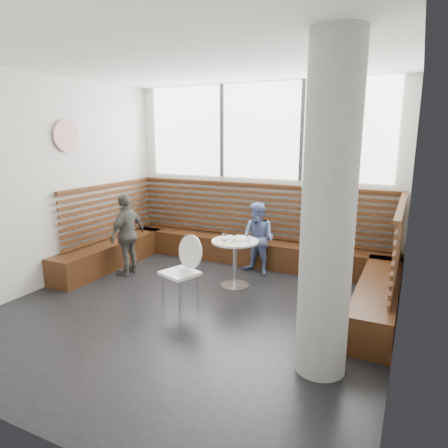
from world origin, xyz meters
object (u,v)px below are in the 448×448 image
at_px(concrete_column, 328,214).
at_px(adult_man, 323,236).
at_px(cafe_chair, 183,265).
at_px(cafe_table, 235,254).
at_px(child_left, 127,234).
at_px(child_back, 258,239).

bearing_deg(concrete_column, adult_man, 102.35).
bearing_deg(cafe_chair, adult_man, 52.44).
height_order(cafe_chair, adult_man, adult_man).
bearing_deg(cafe_chair, cafe_table, 87.83).
distance_m(concrete_column, adult_man, 1.99).
distance_m(cafe_chair, child_left, 1.66).
xyz_separation_m(concrete_column, child_back, (-1.59, 2.40, -0.99)).
bearing_deg(cafe_table, adult_man, 6.58).
bearing_deg(child_back, child_left, -140.55).
xyz_separation_m(concrete_column, cafe_chair, (-2.07, 0.75, -1.03)).
relative_size(cafe_chair, child_left, 0.71).
xyz_separation_m(cafe_table, child_back, (0.11, 0.72, 0.08)).
bearing_deg(child_back, cafe_chair, -92.55).
distance_m(child_back, child_left, 2.20).
relative_size(concrete_column, child_left, 2.33).
relative_size(concrete_column, adult_man, 1.73).
bearing_deg(child_back, cafe_table, -84.80).
height_order(concrete_column, cafe_table, concrete_column).
bearing_deg(child_left, child_back, 115.28).
bearing_deg(child_back, concrete_column, -42.69).
height_order(concrete_column, cafe_chair, concrete_column).
distance_m(concrete_column, child_left, 3.96).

